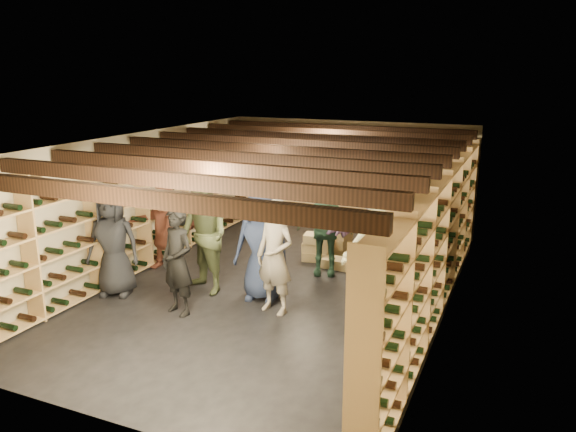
% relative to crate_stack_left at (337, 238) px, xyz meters
% --- Properties ---
extents(ground, '(8.00, 8.00, 0.00)m').
position_rel_crate_stack_left_xyz_m(ground, '(-0.42, -1.99, -0.34)').
color(ground, black).
rests_on(ground, ground).
extents(walls, '(5.52, 8.02, 2.40)m').
position_rel_crate_stack_left_xyz_m(walls, '(-0.42, -1.99, 0.86)').
color(walls, '#BCB192').
rests_on(walls, ground).
extents(ceiling, '(5.50, 8.00, 0.01)m').
position_rel_crate_stack_left_xyz_m(ceiling, '(-0.42, -1.99, 2.06)').
color(ceiling, '#BDB3A1').
rests_on(ceiling, walls).
extents(ceiling_joists, '(5.40, 7.12, 0.18)m').
position_rel_crate_stack_left_xyz_m(ceiling_joists, '(-0.42, -1.99, 1.92)').
color(ceiling_joists, black).
rests_on(ceiling_joists, ground).
extents(wine_rack_left, '(0.32, 7.50, 2.15)m').
position_rel_crate_stack_left_xyz_m(wine_rack_left, '(-2.99, -1.99, 0.74)').
color(wine_rack_left, tan).
rests_on(wine_rack_left, ground).
extents(wine_rack_right, '(0.32, 7.50, 2.15)m').
position_rel_crate_stack_left_xyz_m(wine_rack_right, '(2.15, -1.99, 0.74)').
color(wine_rack_right, tan).
rests_on(wine_rack_right, ground).
extents(wine_rack_back, '(4.70, 0.30, 2.15)m').
position_rel_crate_stack_left_xyz_m(wine_rack_back, '(-0.42, 1.84, 0.73)').
color(wine_rack_back, tan).
rests_on(wine_rack_back, ground).
extents(crate_stack_left, '(0.58, 0.47, 0.68)m').
position_rel_crate_stack_left_xyz_m(crate_stack_left, '(0.00, 0.00, 0.00)').
color(crate_stack_left, tan).
rests_on(crate_stack_left, ground).
extents(crate_stack_right, '(0.55, 0.41, 0.51)m').
position_rel_crate_stack_left_xyz_m(crate_stack_right, '(-0.24, -0.45, -0.08)').
color(crate_stack_right, tan).
rests_on(crate_stack_right, ground).
extents(crate_loose, '(0.51, 0.35, 0.17)m').
position_rel_crate_stack_left_xyz_m(crate_loose, '(0.23, -0.69, -0.25)').
color(crate_loose, tan).
rests_on(crate_loose, ground).
extents(person_0, '(0.96, 0.78, 1.70)m').
position_rel_crate_stack_left_xyz_m(person_0, '(-2.60, -3.26, 0.51)').
color(person_0, black).
rests_on(person_0, ground).
extents(person_1, '(0.67, 0.53, 1.60)m').
position_rel_crate_stack_left_xyz_m(person_1, '(-1.26, -3.47, 0.46)').
color(person_1, black).
rests_on(person_1, ground).
extents(person_2, '(1.11, 1.01, 1.87)m').
position_rel_crate_stack_left_xyz_m(person_2, '(-1.35, -2.62, 0.59)').
color(person_2, '#4F5B37').
rests_on(person_2, ground).
extents(person_3, '(1.26, 0.84, 1.82)m').
position_rel_crate_stack_left_xyz_m(person_3, '(1.34, -1.93, 0.57)').
color(person_3, beige).
rests_on(person_3, ground).
extents(person_5, '(1.49, 0.79, 1.53)m').
position_rel_crate_stack_left_xyz_m(person_5, '(-2.60, -1.90, 0.43)').
color(person_5, brown).
rests_on(person_5, ground).
extents(person_6, '(0.93, 0.67, 1.76)m').
position_rel_crate_stack_left_xyz_m(person_6, '(-0.39, -2.48, 0.54)').
color(person_6, '#1F2948').
rests_on(person_6, ground).
extents(person_7, '(0.70, 0.54, 1.70)m').
position_rel_crate_stack_left_xyz_m(person_7, '(0.01, -2.86, 0.51)').
color(person_7, gray).
rests_on(person_7, ground).
extents(person_8, '(0.84, 0.65, 1.71)m').
position_rel_crate_stack_left_xyz_m(person_8, '(1.76, -1.58, 0.52)').
color(person_8, '#4E2A1A').
rests_on(person_8, ground).
extents(person_10, '(1.02, 0.62, 1.62)m').
position_rel_crate_stack_left_xyz_m(person_10, '(0.13, -1.08, 0.47)').
color(person_10, '#2E543F').
rests_on(person_10, ground).
extents(person_11, '(1.60, 0.51, 1.73)m').
position_rel_crate_stack_left_xyz_m(person_11, '(1.14, -1.42, 0.52)').
color(person_11, slate).
rests_on(person_11, ground).
extents(person_12, '(0.77, 0.54, 1.50)m').
position_rel_crate_stack_left_xyz_m(person_12, '(1.68, -0.69, 0.41)').
color(person_12, '#333238').
rests_on(person_12, ground).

